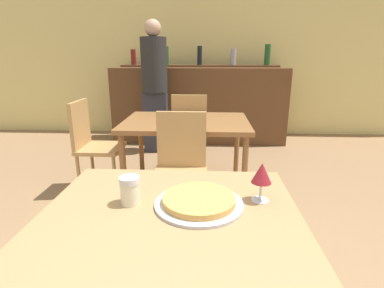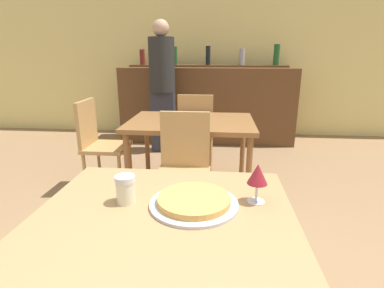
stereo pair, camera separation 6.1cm
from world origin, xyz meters
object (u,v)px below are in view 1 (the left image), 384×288
Objects in this scene: chair_far_side_back at (190,127)px; wine_glass at (262,174)px; chair_far_side_front at (181,164)px; chair_far_side_left at (92,141)px; person_standing at (155,83)px; cheese_shaker at (130,190)px; pizza_tray at (199,201)px.

chair_far_side_back is 5.66× the size of wine_glass.
chair_far_side_front is 1.00× the size of chair_far_side_left.
wine_glass reaches higher than chair_far_side_left.
chair_far_side_front is 2.01m from person_standing.
chair_far_side_left is at bearing 129.31° from wine_glass.
person_standing is at bearing 97.94° from cheese_shaker.
cheese_shaker is (0.81, -1.66, 0.29)m from chair_far_side_left.
cheese_shaker is 0.06× the size of person_standing.
pizza_tray is at bearing -77.07° from person_standing.
person_standing is at bearing 102.93° from pizza_tray.
person_standing is (-0.51, 1.90, 0.43)m from chair_far_side_front.
cheese_shaker is 0.52m from wine_glass.
cheese_shaker is at bearing -82.06° from person_standing.
cheese_shaker is (-0.27, 0.00, 0.04)m from pizza_tray.
pizza_tray is 0.20× the size of person_standing.
cheese_shaker is at bearing -174.26° from wine_glass.
person_standing reaches higher than pizza_tray.
chair_far_side_front is at bearing 90.00° from chair_far_side_back.
person_standing is (-0.68, 2.97, 0.18)m from pizza_tray.
cheese_shaker is at bearing -95.19° from chair_far_side_front.
chair_far_side_back is 2.27m from pizza_tray.
wine_glass reaches higher than chair_far_side_back.
pizza_tray is 0.27m from wine_glass.
wine_glass is (0.41, -1.02, 0.35)m from chair_far_side_front.
chair_far_side_back reaches higher than cheese_shaker.
chair_far_side_left is at bearing 115.95° from cheese_shaker.
chair_far_side_front is 0.52× the size of person_standing.
chair_far_side_left is at bearing 147.09° from chair_far_side_front.
pizza_tray is (1.07, -1.66, 0.25)m from chair_far_side_left.
pizza_tray is 3.07× the size of cheese_shaker.
wine_glass is (0.51, 0.05, 0.06)m from cheese_shaker.
pizza_tray is at bearing 94.33° from chair_far_side_back.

